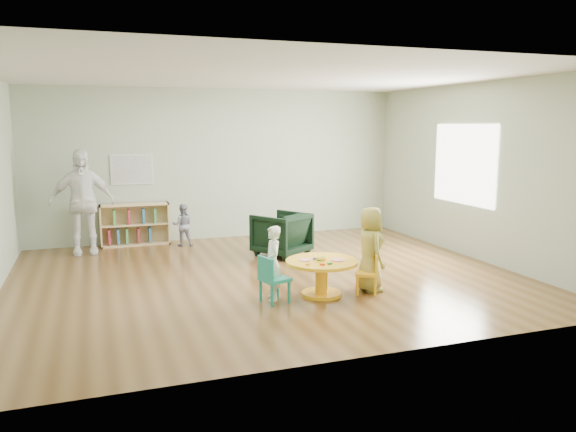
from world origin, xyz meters
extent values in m
plane|color=brown|center=(0.00, 0.00, 0.00)|extent=(7.00, 7.00, 0.00)
cube|color=silver|center=(0.00, 0.00, 2.75)|extent=(7.00, 6.00, 0.10)
cube|color=#98A78F|center=(0.00, 3.00, 1.40)|extent=(7.00, 0.10, 2.80)
cube|color=#98A78F|center=(0.00, -3.00, 1.40)|extent=(7.00, 0.10, 2.80)
cube|color=#98A78F|center=(3.50, 0.00, 1.40)|extent=(0.10, 6.00, 2.80)
cube|color=silver|center=(3.48, 0.30, 1.50)|extent=(0.02, 1.60, 1.30)
cylinder|color=#FFB315|center=(0.39, -1.09, 0.21)|extent=(0.16, 0.16, 0.42)
cylinder|color=#FFB315|center=(0.39, -1.09, 0.02)|extent=(0.51, 0.51, 0.04)
cylinder|color=#FFB315|center=(0.39, -1.09, 0.44)|extent=(0.91, 0.91, 0.04)
cylinder|color=pink|center=(0.19, -1.04, 0.46)|extent=(0.15, 0.15, 0.02)
cylinder|color=pink|center=(0.57, -1.17, 0.46)|extent=(0.17, 0.17, 0.02)
cylinder|color=#FFB315|center=(0.37, -1.11, 0.48)|extent=(0.11, 0.12, 0.04)
cylinder|color=#147127|center=(0.32, -1.18, 0.48)|extent=(0.05, 0.05, 0.02)
cylinder|color=#147127|center=(0.42, -1.04, 0.48)|extent=(0.05, 0.05, 0.02)
cube|color=red|center=(0.30, -1.32, 0.46)|extent=(0.06, 0.06, 0.02)
cube|color=orange|center=(0.14, -1.26, 0.46)|extent=(0.07, 0.07, 0.02)
cube|color=#1926BE|center=(0.33, -1.02, 0.46)|extent=(0.07, 0.07, 0.02)
cube|color=#147127|center=(0.40, -1.31, 0.46)|extent=(0.05, 0.05, 0.02)
cube|color=#1A907D|center=(-0.26, -1.16, 0.29)|extent=(0.38, 0.38, 0.04)
cube|color=#1A907D|center=(-0.39, -1.20, 0.44)|extent=(0.12, 0.31, 0.27)
cylinder|color=#1A907D|center=(-0.41, -1.08, 0.13)|extent=(0.04, 0.04, 0.27)
cylinder|color=#1A907D|center=(-0.34, -1.32, 0.13)|extent=(0.04, 0.04, 0.27)
cylinder|color=#1A907D|center=(-0.17, -1.01, 0.13)|extent=(0.04, 0.04, 0.27)
cylinder|color=#1A907D|center=(-0.10, -1.25, 0.13)|extent=(0.04, 0.04, 0.27)
cube|color=#FFB315|center=(0.96, -1.19, 0.26)|extent=(0.37, 0.37, 0.04)
cube|color=#FFB315|center=(1.07, -1.24, 0.40)|extent=(0.14, 0.27, 0.24)
cylinder|color=#FFB315|center=(1.02, -1.34, 0.12)|extent=(0.03, 0.03, 0.24)
cylinder|color=#FFB315|center=(1.11, -1.13, 0.12)|extent=(0.03, 0.03, 0.24)
cylinder|color=#FFB315|center=(0.82, -1.24, 0.12)|extent=(0.03, 0.03, 0.24)
cylinder|color=#FFB315|center=(0.91, -1.04, 0.12)|extent=(0.03, 0.03, 0.24)
cube|color=tan|center=(-2.19, 2.83, 0.38)|extent=(0.03, 0.30, 0.75)
cube|color=tan|center=(-1.01, 2.83, 0.38)|extent=(0.03, 0.30, 0.75)
cube|color=tan|center=(-1.60, 2.83, 0.01)|extent=(1.20, 0.30, 0.03)
cube|color=tan|center=(-1.60, 2.83, 0.73)|extent=(1.20, 0.30, 0.03)
cube|color=tan|center=(-1.60, 2.83, 0.38)|extent=(1.14, 0.28, 0.03)
cube|color=tan|center=(-1.60, 2.97, 0.38)|extent=(1.20, 0.02, 0.75)
cube|color=#A82C3E|center=(-2.05, 2.81, 0.18)|extent=(0.04, 0.18, 0.26)
cube|color=teal|center=(-1.90, 2.81, 0.18)|extent=(0.04, 0.18, 0.26)
cube|color=#4BA258|center=(-1.75, 2.81, 0.18)|extent=(0.04, 0.18, 0.26)
cube|color=#A82C3E|center=(-1.55, 2.81, 0.18)|extent=(0.04, 0.18, 0.26)
cube|color=teal|center=(-1.35, 2.81, 0.18)|extent=(0.04, 0.18, 0.26)
cube|color=#4BA258|center=(-1.95, 2.81, 0.53)|extent=(0.04, 0.18, 0.26)
cube|color=#A82C3E|center=(-1.70, 2.81, 0.53)|extent=(0.04, 0.18, 0.26)
cube|color=teal|center=(-1.45, 2.81, 0.53)|extent=(0.04, 0.18, 0.26)
cube|color=#4BA258|center=(-1.25, 2.81, 0.53)|extent=(0.04, 0.18, 0.26)
cube|color=silver|center=(-1.60, 2.98, 1.35)|extent=(0.74, 0.01, 0.54)
cube|color=#D4542C|center=(-1.60, 2.98, 1.35)|extent=(0.70, 0.00, 0.50)
imported|color=black|center=(0.62, 1.19, 0.36)|extent=(1.07, 1.07, 0.71)
imported|color=white|center=(-0.24, -1.05, 0.46)|extent=(0.25, 0.35, 0.92)
imported|color=#F7F31B|center=(1.06, -1.09, 0.55)|extent=(0.38, 0.56, 1.10)
imported|color=#1A1E43|center=(-0.80, 2.47, 0.38)|extent=(0.41, 0.35, 0.76)
imported|color=white|center=(-2.46, 2.37, 0.87)|extent=(1.03, 0.44, 1.75)
camera|label=1|loc=(-2.28, -7.42, 2.13)|focal=35.00mm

